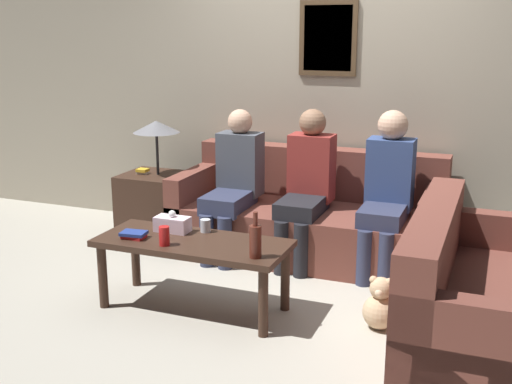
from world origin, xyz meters
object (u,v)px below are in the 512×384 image
(coffee_table, at_px, (193,250))
(wine_bottle, at_px, (255,240))
(couch_side, at_px, (484,308))
(person_right, at_px, (387,187))
(person_left, at_px, (234,179))
(teddy_bear, at_px, (380,306))
(person_middle, at_px, (307,182))
(couch_main, at_px, (309,220))
(drinking_glass, at_px, (205,226))

(coffee_table, distance_m, wine_bottle, 0.54)
(couch_side, xyz_separation_m, coffee_table, (-1.78, -0.03, 0.12))
(couch_side, relative_size, person_right, 1.34)
(couch_side, bearing_deg, person_right, 34.01)
(person_left, xyz_separation_m, teddy_bear, (1.37, -0.93, -0.47))
(couch_side, distance_m, person_middle, 1.80)
(couch_main, bearing_deg, teddy_bear, -54.68)
(couch_main, xyz_separation_m, person_right, (0.64, -0.14, 0.36))
(teddy_bear, bearing_deg, wine_bottle, -156.35)
(coffee_table, height_order, person_left, person_left)
(person_right, xyz_separation_m, teddy_bear, (0.16, -0.98, -0.50))
(wine_bottle, height_order, person_left, person_left)
(coffee_table, xyz_separation_m, person_right, (1.02, 1.14, 0.24))
(couch_side, distance_m, wine_bottle, 1.33)
(person_left, distance_m, person_middle, 0.59)
(couch_main, distance_m, drinking_glass, 1.19)
(couch_main, bearing_deg, coffee_table, -106.74)
(couch_main, xyz_separation_m, drinking_glass, (-0.39, -1.10, 0.23))
(wine_bottle, bearing_deg, person_left, 118.53)
(couch_side, distance_m, teddy_bear, 0.62)
(person_left, bearing_deg, couch_side, -28.48)
(couch_side, xyz_separation_m, drinking_glass, (-1.77, 0.16, 0.23))
(teddy_bear, bearing_deg, person_right, 99.32)
(person_right, bearing_deg, drinking_glass, -136.88)
(couch_side, height_order, coffee_table, couch_side)
(couch_main, relative_size, teddy_bear, 6.28)
(person_middle, bearing_deg, drinking_glass, -112.85)
(couch_side, height_order, person_left, person_left)
(couch_side, distance_m, drinking_glass, 1.80)
(couch_side, relative_size, teddy_bear, 4.84)
(coffee_table, relative_size, teddy_bear, 3.73)
(person_middle, bearing_deg, person_right, -0.11)
(couch_main, distance_m, teddy_bear, 1.39)
(drinking_glass, bearing_deg, couch_side, -5.16)
(coffee_table, bearing_deg, couch_side, 0.86)
(couch_side, height_order, teddy_bear, couch_side)
(coffee_table, bearing_deg, drinking_glass, 89.55)
(drinking_glass, distance_m, person_right, 1.41)
(person_left, relative_size, person_right, 0.96)
(couch_side, xyz_separation_m, person_right, (-0.75, 1.12, 0.36))
(person_left, height_order, teddy_bear, person_left)
(coffee_table, bearing_deg, teddy_bear, 7.70)
(teddy_bear, bearing_deg, drinking_glass, 178.70)
(wine_bottle, distance_m, person_left, 1.40)
(coffee_table, distance_m, teddy_bear, 1.22)
(person_right, bearing_deg, wine_bottle, -112.51)
(couch_side, bearing_deg, person_middle, 50.81)
(couch_main, distance_m, wine_bottle, 1.46)
(person_left, xyz_separation_m, person_middle, (0.59, 0.06, 0.01))
(couch_side, bearing_deg, coffee_table, 90.86)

